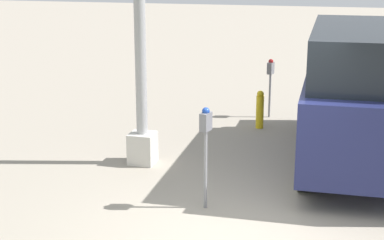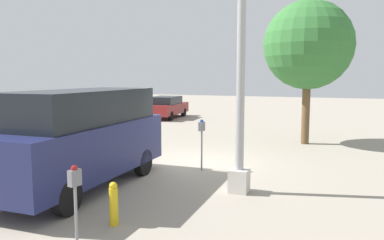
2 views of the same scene
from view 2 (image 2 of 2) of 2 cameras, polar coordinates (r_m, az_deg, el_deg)
name	(u,v)px [view 2 (image 2 of 2)]	position (r m, az deg, el deg)	size (l,w,h in m)	color
ground_plane	(192,163)	(11.87, 0.01, -6.61)	(80.00, 80.00, 0.00)	gray
parking_meter_near	(202,133)	(10.79, 1.49, -1.98)	(0.22, 0.15, 1.50)	gray
parking_meter_far	(75,187)	(6.30, -17.41, -9.67)	(0.22, 0.15, 1.34)	gray
lamp_post	(240,114)	(8.73, 7.35, 0.95)	(0.44, 0.44, 5.16)	beige
parked_van	(82,136)	(9.44, -16.42, -2.38)	(5.25, 2.01, 2.40)	navy
car_distant	(166,107)	(24.57, -3.96, 2.04)	(4.29, 2.04, 1.43)	maroon
street_tree	(308,45)	(15.75, 17.27, 10.81)	(3.51, 3.51, 5.72)	brown
fire_hydrant	(114,204)	(7.17, -11.85, -12.36)	(0.16, 0.16, 0.82)	gold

